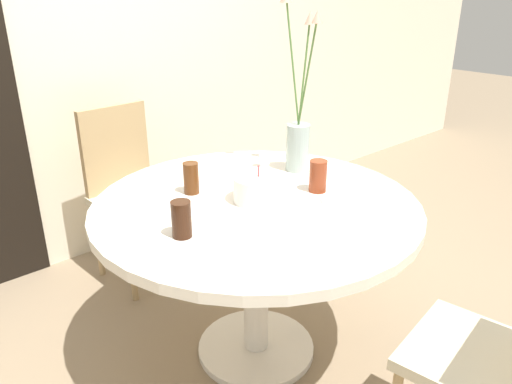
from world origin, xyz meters
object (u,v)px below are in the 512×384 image
chair_far_back (510,348)px  drink_glass_2 (191,178)px  flower_vase (298,128)px  side_plate (345,201)px  chair_right_flank (129,183)px  birthday_cake (259,189)px  drink_glass_0 (318,176)px  drink_glass_1 (181,219)px

chair_far_back → drink_glass_2: chair_far_back is taller
flower_vase → side_plate: size_ratio=4.08×
chair_right_flank → chair_far_back: size_ratio=1.00×
birthday_cake → side_plate: bearing=-43.7°
chair_far_back → drink_glass_0: chair_far_back is taller
side_plate → drink_glass_1: 0.66m
drink_glass_0 → drink_glass_1: drink_glass_0 is taller
chair_right_flank → chair_far_back: same height
drink_glass_1 → chair_far_back: bearing=-60.0°
drink_glass_0 → drink_glass_2: drink_glass_0 is taller
drink_glass_0 → side_plate: bearing=-90.3°
flower_vase → side_plate: (-0.12, -0.38, -0.19)m
side_plate → chair_far_back: bearing=-99.1°
birthday_cake → drink_glass_1: bearing=-172.8°
chair_right_flank → flower_vase: flower_vase is taller
chair_far_back → flower_vase: flower_vase is taller
side_plate → chair_right_flank: bearing=104.5°
drink_glass_2 → drink_glass_0: bearing=-39.6°
chair_far_back → birthday_cake: bearing=-90.8°
drink_glass_0 → drink_glass_1: (-0.63, 0.04, -0.00)m
flower_vase → drink_glass_2: size_ratio=5.99×
birthday_cake → drink_glass_2: birthday_cake is taller
flower_vase → drink_glass_1: (-0.75, -0.19, -0.13)m
chair_right_flank → side_plate: size_ratio=4.93×
drink_glass_1 → chair_right_flank: bearing=72.2°
flower_vase → drink_glass_1: bearing=-165.7°
side_plate → drink_glass_0: bearing=89.7°
birthday_cake → side_plate: (0.24, -0.23, -0.05)m
chair_far_back → drink_glass_0: 0.91m
flower_vase → chair_right_flank: bearing=117.6°
side_plate → drink_glass_1: drink_glass_1 is taller
side_plate → drink_glass_2: (-0.39, 0.47, 0.06)m
chair_right_flank → birthday_cake: chair_right_flank is taller
chair_right_flank → side_plate: (0.31, -1.19, 0.20)m
birthday_cake → side_plate: birthday_cake is taller
chair_right_flank → drink_glass_2: size_ratio=7.25×
chair_right_flank → side_plate: bearing=-78.6°
drink_glass_1 → drink_glass_2: size_ratio=0.99×
flower_vase → side_plate: 0.44m
chair_far_back → drink_glass_1: chair_far_back is taller
drink_glass_2 → chair_far_back: bearing=-76.8°
chair_right_flank → birthday_cake: size_ratio=4.73×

